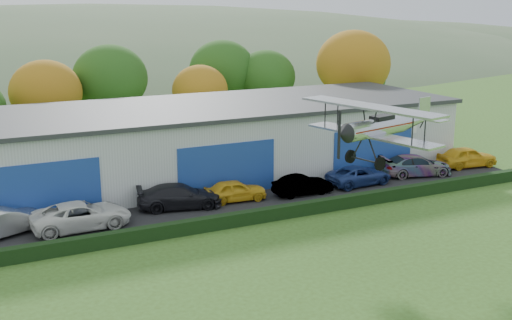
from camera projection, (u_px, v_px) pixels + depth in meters
name	position (u px, v px, depth m)	size (l,w,h in m)	color
apron	(205.00, 203.00, 40.82)	(48.00, 9.00, 0.05)	black
hedge	(235.00, 220.00, 36.54)	(46.00, 0.60, 0.80)	black
hangar	(196.00, 140.00, 47.11)	(40.60, 12.60, 5.30)	#B2B7BC
tree_belt	(101.00, 85.00, 55.67)	(75.70, 13.22, 10.12)	#3D2614
car_1	(5.00, 222.00, 34.90)	(1.67, 4.79, 1.58)	silver
car_2	(81.00, 215.00, 35.94)	(2.61, 5.67, 1.57)	silver
car_3	(180.00, 196.00, 39.57)	(2.18, 5.36, 1.55)	black
car_4	(235.00, 190.00, 41.01)	(1.67, 4.15, 1.41)	gold
car_5	(303.00, 185.00, 42.35)	(1.43, 4.11, 1.35)	gray
car_6	(359.00, 175.00, 44.73)	(2.24, 4.86, 1.35)	navy
car_7	(416.00, 165.00, 47.08)	(2.20, 5.41, 1.57)	gray
car_8	(467.00, 157.00, 49.51)	(1.95, 4.84, 1.65)	gold
biplane	(383.00, 125.00, 33.44)	(7.68, 8.72, 3.25)	silver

